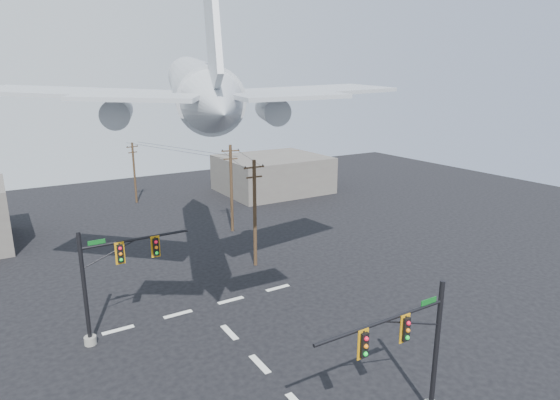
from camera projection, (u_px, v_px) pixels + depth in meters
lane_markings at (249, 353)px, 27.59m from camera, size 14.00×21.20×0.01m
signal_mast_near at (414, 354)px, 20.95m from camera, size 7.41×0.76×6.88m
signal_mast_far at (109, 281)px, 28.18m from camera, size 6.85×0.79×7.21m
utility_pole_a at (255, 212)px, 39.38m from camera, size 1.85×0.31×9.23m
utility_pole_b at (231, 187)px, 48.46m from camera, size 1.83×0.58×9.17m
utility_pole_c at (134, 172)px, 59.94m from camera, size 1.57×0.58×7.85m
power_lines at (196, 152)px, 49.68m from camera, size 7.17×26.62×0.68m
airliner at (196, 87)px, 30.50m from camera, size 26.85×28.98×7.91m
building_right at (273, 174)px, 66.69m from camera, size 14.00×12.00×5.00m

